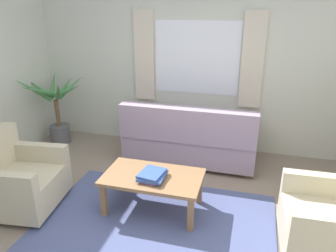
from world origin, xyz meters
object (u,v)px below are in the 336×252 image
Objects in this scene: armchair_right at (336,222)px; potted_plant at (56,108)px; coffee_table at (153,180)px; book_stack_on_table at (152,175)px; armchair_left at (17,179)px; couch at (190,139)px.

armchair_right is 0.72× the size of potted_plant.
armchair_right is 1.86m from coffee_table.
book_stack_on_table is at bearing -33.93° from potted_plant.
couch is at bearing -52.81° from armchair_left.
armchair_right is at bearing -94.75° from armchair_left.
couch reaches higher than armchair_right.
armchair_left is 2.84× the size of book_stack_on_table.
book_stack_on_table is at bearing -76.63° from coffee_table.
book_stack_on_table is (-1.83, 0.16, 0.13)m from armchair_right.
coffee_table is (-0.15, -1.28, 0.01)m from couch.
potted_plant reaches higher than couch.
armchair_left is 0.76× the size of potted_plant.
coffee_table is (1.53, 0.35, 0.03)m from armchair_left.
coffee_table is 0.90× the size of potted_plant.
book_stack_on_table is (0.01, -0.06, 0.10)m from coffee_table.
potted_plant is at bearing -2.28° from couch.
armchair_left is at bearing -89.48° from armchair_right.
couch is 5.79× the size of book_stack_on_table.
book_stack_on_table is at bearing -96.65° from armchair_right.
armchair_right is 0.80× the size of coffee_table.
armchair_left is at bearing 44.13° from couch.
couch is 2.26m from armchair_right.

